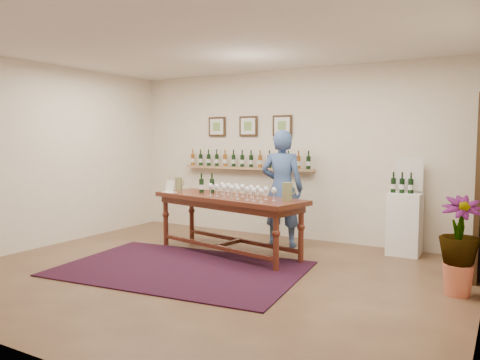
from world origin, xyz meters
The scene contains 14 objects.
ground centered at (0.00, 0.00, 0.00)m, with size 6.00×6.00×0.00m, color #4D3122.
room_shell centered at (2.11, 1.86, 1.12)m, with size 6.00×6.00×6.00m.
rug centered at (-0.40, -0.01, 0.01)m, with size 3.02×2.02×0.02m, color #440C14.
tasting_table centered at (-0.31, 0.98, 0.72)m, with size 2.48×1.23×0.84m.
table_glasses centered at (-0.03, 0.88, 0.94)m, with size 1.34×0.31×0.19m, color silver, non-canonical shape.
table_bottles centered at (-0.79, 1.15, 1.01)m, with size 0.31×0.18×0.33m, color black, non-canonical shape.
pitcher_left centered at (-1.39, 1.24, 0.95)m, with size 0.13×0.13×0.21m, color olive, non-canonical shape.
pitcher_right centered at (0.65, 0.92, 0.96)m, with size 0.15×0.15×0.24m, color olive, non-canonical shape.
menu_card centered at (-1.33, 0.95, 0.94)m, with size 0.20×0.15×0.18m, color silver.
display_pedestal centered at (1.91, 2.23, 0.44)m, with size 0.44×0.44×0.89m, color white.
pedestal_bottles centered at (1.86, 2.20, 1.03)m, with size 0.28×0.08×0.28m, color black, non-canonical shape.
info_sign centered at (1.93, 2.32, 1.15)m, with size 0.38×0.02×0.53m, color silver.
potted_plant centered at (2.75, 0.67, 0.53)m, with size 0.60×0.60×0.91m.
person centered at (0.16, 1.82, 0.90)m, with size 0.66×0.43×1.80m, color #334C7A.
Camera 1 is at (3.18, -4.69, 1.65)m, focal length 35.00 mm.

